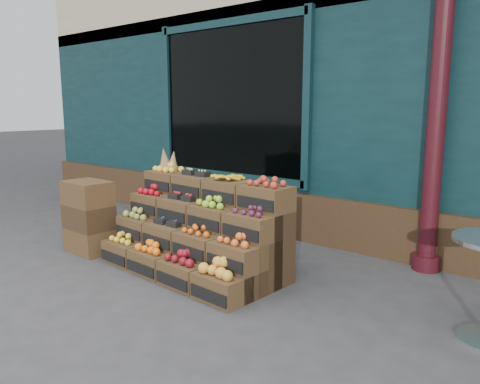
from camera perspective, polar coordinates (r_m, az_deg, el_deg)
The scene contains 5 objects.
ground at distance 4.21m, azimuth -4.12°, elevation -13.13°, with size 60.00×60.00×0.00m, color #363638.
shop_facade at distance 8.36m, azimuth 21.61°, elevation 14.63°, with size 12.00×6.24×4.80m.
crate_display at distance 4.87m, azimuth -5.16°, elevation -5.18°, with size 1.99×1.05×1.22m.
spare_crates at distance 5.70m, azimuth -17.95°, elevation -2.89°, with size 0.57×0.40×0.84m.
shopkeeper at distance 6.78m, azimuth 3.09°, elevation 4.14°, with size 0.69×0.45×1.88m, color #17511E.
Camera 1 is at (2.69, -2.77, 1.68)m, focal length 35.00 mm.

